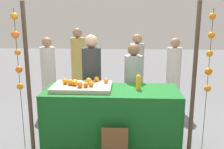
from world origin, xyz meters
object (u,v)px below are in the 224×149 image
at_px(orange_0, 86,85).
at_px(vendor_right, 133,90).
at_px(orange_1, 74,83).
at_px(vendor_left, 92,85).
at_px(juice_bottle, 138,82).
at_px(stall_counter, 111,117).
at_px(chalkboard_sign, 115,146).

relative_size(orange_0, vendor_right, 0.05).
height_order(orange_1, vendor_left, vendor_left).
distance_m(orange_1, juice_bottle, 0.98).
xyz_separation_m(orange_0, vendor_right, (0.72, 0.76, -0.29)).
distance_m(juice_bottle, vendor_left, 1.05).
bearing_deg(stall_counter, vendor_right, 61.66).
bearing_deg(juice_bottle, orange_0, -168.04).
height_order(stall_counter, juice_bottle, juice_bottle).
bearing_deg(vendor_left, vendor_right, -3.23).
xyz_separation_m(stall_counter, orange_1, (-0.56, -0.03, 0.56)).
height_order(orange_0, vendor_right, vendor_right).
bearing_deg(vendor_right, orange_1, -143.27).
distance_m(chalkboard_sign, vendor_left, 1.41).
bearing_deg(orange_1, stall_counter, 3.53).
xyz_separation_m(stall_counter, vendor_left, (-0.39, 0.69, 0.33)).
xyz_separation_m(orange_1, vendor_left, (0.17, 0.72, -0.22)).
bearing_deg(orange_0, vendor_right, 46.56).
relative_size(juice_bottle, chalkboard_sign, 0.41).
bearing_deg(vendor_right, chalkboard_sign, -103.02).
xyz_separation_m(stall_counter, vendor_right, (0.35, 0.64, 0.26)).
bearing_deg(stall_counter, juice_bottle, 6.82).
xyz_separation_m(juice_bottle, vendor_left, (-0.80, 0.64, -0.23)).
bearing_deg(vendor_left, chalkboard_sign, -69.03).
bearing_deg(orange_0, stall_counter, 17.39).
xyz_separation_m(orange_0, chalkboard_sign, (0.45, -0.42, -0.75)).
distance_m(juice_bottle, vendor_right, 0.67).
bearing_deg(chalkboard_sign, vendor_right, 76.98).
relative_size(orange_1, vendor_left, 0.05).
bearing_deg(chalkboard_sign, vendor_left, 110.97).
distance_m(stall_counter, orange_0, 0.68).
xyz_separation_m(orange_1, vendor_right, (0.91, 0.68, -0.29)).
distance_m(stall_counter, vendor_left, 0.86).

